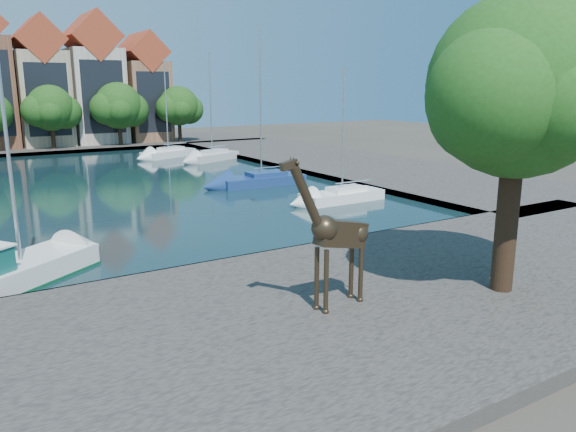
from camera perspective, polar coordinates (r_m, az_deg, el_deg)
ground at (r=25.05m, az=-7.23°, el=-5.47°), size 160.00×160.00×0.00m
water_basin at (r=47.34m, az=-19.55°, el=2.77°), size 38.00×50.00×0.08m
near_quay at (r=19.22m, az=1.70°, el=-10.49°), size 50.00×14.00×0.50m
far_quay at (r=78.63m, az=-24.76°, el=6.34°), size 60.00×16.00×0.50m
right_quay at (r=57.90m, az=5.38°, el=5.46°), size 14.00×52.00×0.50m
plane_tree at (r=21.50m, az=22.57°, el=11.42°), size 8.32×6.40×10.62m
townhouse_east_inner at (r=78.52m, az=-23.82°, el=11.91°), size 5.94×9.18×15.79m
townhouse_east_mid at (r=79.75m, az=-19.13°, el=12.57°), size 6.43×9.18×16.65m
townhouse_east_end at (r=81.49m, az=-14.53°, el=12.16°), size 5.44×9.18×14.43m
far_tree_mid_east at (r=73.16m, az=-22.90°, el=9.93°), size 7.02×5.40×7.52m
far_tree_east at (r=74.88m, az=-16.77°, el=10.54°), size 7.54×5.80×7.84m
far_tree_far_east at (r=77.39m, az=-10.97°, el=10.80°), size 6.76×5.20×7.36m
giraffe_statue at (r=18.85m, az=4.80°, el=-1.84°), size 3.70×0.89×5.28m
sailboat_right_a at (r=39.08m, az=5.51°, el=2.27°), size 6.04×2.18×8.99m
sailboat_right_b at (r=45.28m, az=-2.71°, el=3.89°), size 7.11×2.64×12.36m
sailboat_right_c at (r=60.91m, az=-7.70°, el=6.20°), size 6.71×4.66×11.18m
sailboat_right_d at (r=64.57m, az=-12.06°, el=6.40°), size 6.76×4.68×10.63m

